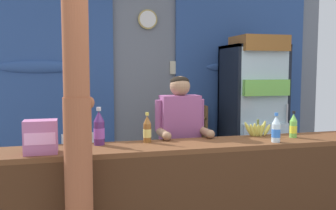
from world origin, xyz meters
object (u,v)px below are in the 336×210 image
stall_counter (188,193)px  soda_bottle_lime_soda (293,126)px  plastic_lawn_chair (83,167)px  soda_bottle_iced_tea (147,130)px  snack_box_wafer (41,137)px  drink_fridge (254,106)px  soda_bottle_water (276,130)px  soda_bottle_grape_soda (99,129)px  shopkeeper (180,137)px  timber_post (77,106)px  banana_bunch (258,130)px  bottle_shelf_rack (187,145)px

stall_counter → soda_bottle_lime_soda: size_ratio=15.71×
plastic_lawn_chair → soda_bottle_iced_tea: size_ratio=3.40×
stall_counter → soda_bottle_lime_soda: 1.14m
snack_box_wafer → drink_fridge: bearing=33.2°
soda_bottle_water → snack_box_wafer: size_ratio=1.02×
soda_bottle_grape_soda → shopkeeper: bearing=21.3°
soda_bottle_iced_tea → timber_post: bearing=-138.0°
timber_post → soda_bottle_grape_soda: (0.18, 0.51, -0.24)m
soda_bottle_iced_tea → stall_counter: bearing=-38.8°
snack_box_wafer → banana_bunch: snack_box_wafer is taller
drink_fridge → soda_bottle_iced_tea: bearing=-140.0°
soda_bottle_grape_soda → stall_counter: bearing=-18.4°
soda_bottle_grape_soda → soda_bottle_iced_tea: soda_bottle_grape_soda is taller
stall_counter → bottle_shelf_rack: 2.00m
drink_fridge → soda_bottle_lime_soda: drink_fridge is taller
plastic_lawn_chair → shopkeeper: size_ratio=0.56×
stall_counter → snack_box_wafer: (-1.12, 0.02, 0.51)m
bottle_shelf_rack → stall_counter: bearing=-107.3°
soda_bottle_water → soda_bottle_grape_soda: bearing=169.8°
plastic_lawn_chair → soda_bottle_lime_soda: (1.82, -1.32, 0.59)m
shopkeeper → soda_bottle_iced_tea: (-0.37, -0.30, 0.13)m
soda_bottle_lime_soda → soda_bottle_iced_tea: bearing=175.3°
shopkeeper → soda_bottle_grape_soda: (-0.77, -0.30, 0.16)m
plastic_lawn_chair → soda_bottle_lime_soda: bearing=-36.1°
shopkeeper → stall_counter: bearing=-99.1°
plastic_lawn_chair → banana_bunch: bearing=-37.6°
stall_counter → timber_post: (-0.86, -0.28, 0.75)m
drink_fridge → soda_bottle_lime_soda: (-0.43, -1.58, -0.03)m
drink_fridge → banana_bunch: size_ratio=7.42×
bottle_shelf_rack → soda_bottle_lime_soda: size_ratio=4.67×
bottle_shelf_rack → snack_box_wafer: 2.61m
bottle_shelf_rack → banana_bunch: 1.72m
timber_post → soda_bottle_iced_tea: bearing=42.0°
banana_bunch → drink_fridge: bearing=63.7°
drink_fridge → bottle_shelf_rack: drink_fridge is taller
soda_bottle_iced_tea → soda_bottle_lime_soda: soda_bottle_iced_tea is taller
stall_counter → soda_bottle_water: bearing=-2.3°
soda_bottle_water → snack_box_wafer: soda_bottle_water is taller
plastic_lawn_chair → timber_post: bearing=-92.3°
drink_fridge → plastic_lawn_chair: bearing=-173.6°
soda_bottle_grape_soda → snack_box_wafer: bearing=-153.9°
stall_counter → shopkeeper: 0.65m
soda_bottle_iced_tea → soda_bottle_water: 1.08m
stall_counter → drink_fridge: (1.46, 1.70, 0.52)m
drink_fridge → soda_bottle_water: size_ratio=8.12×
soda_bottle_grape_soda → soda_bottle_water: (1.45, -0.26, -0.02)m
stall_counter → banana_bunch: banana_bunch is taller
soda_bottle_lime_soda → shopkeeper: bearing=156.7°
soda_bottle_lime_soda → snack_box_wafer: (-2.14, -0.11, 0.02)m
soda_bottle_water → snack_box_wafer: 1.88m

